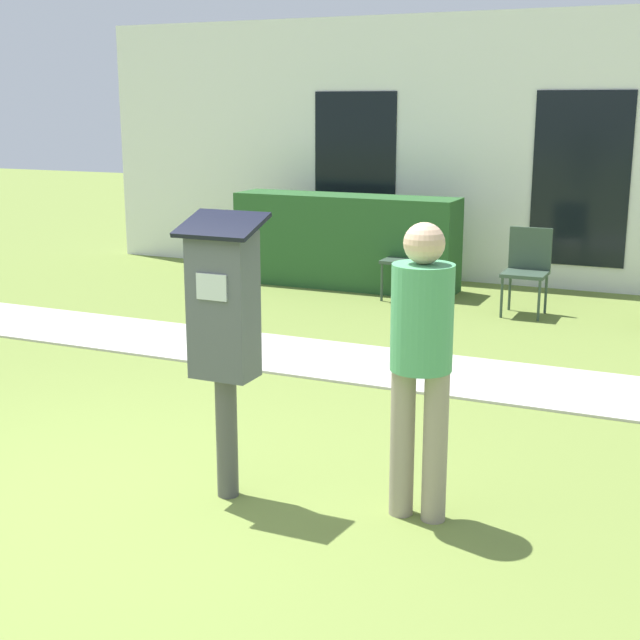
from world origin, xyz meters
name	(u,v)px	position (x,y,z in m)	size (l,w,h in m)	color
ground_plane	(109,508)	(0.00, 0.00, 0.00)	(40.00, 40.00, 0.00)	olive
sidewalk	(334,360)	(0.00, 3.12, 0.01)	(12.00, 1.10, 0.02)	#B7B2A8
building_facade	(466,150)	(0.00, 7.17, 1.60)	(10.00, 0.26, 3.20)	white
parking_meter	(224,320)	(0.51, 0.42, 1.02)	(0.44, 0.31, 1.59)	#4C4C4C
person_standing	(421,349)	(1.56, 0.60, 0.93)	(0.32, 0.32, 1.58)	gray
outdoor_chair_left	(407,252)	(-0.28, 5.83, 0.53)	(0.44, 0.44, 0.90)	#334738
outdoor_chair_middle	(527,264)	(1.12, 5.59, 0.53)	(0.44, 0.44, 0.90)	#334738
hedge_row	(345,241)	(-1.15, 6.15, 0.55)	(2.71, 0.60, 1.10)	#285628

